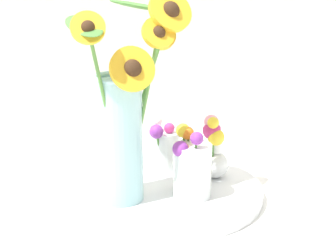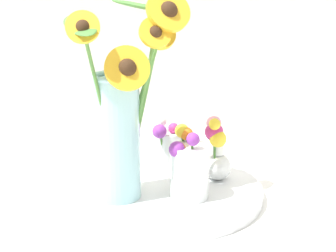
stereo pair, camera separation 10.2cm
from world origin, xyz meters
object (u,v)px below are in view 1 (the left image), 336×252
at_px(vase_small_center, 192,166).
at_px(vase_small_back, 165,147).
at_px(serving_tray, 168,190).
at_px(vase_bulb_right, 214,149).
at_px(mason_jar_sunflowers, 123,117).

relative_size(vase_small_center, vase_small_back, 1.15).
height_order(serving_tray, vase_bulb_right, vase_bulb_right).
distance_m(serving_tray, vase_small_center, 0.11).
bearing_deg(vase_bulb_right, vase_small_center, -138.40).
height_order(serving_tray, vase_small_center, vase_small_center).
bearing_deg(vase_bulb_right, serving_tray, -174.61).
bearing_deg(serving_tray, vase_bulb_right, 5.39).
distance_m(vase_small_center, vase_bulb_right, 0.11).
xyz_separation_m(serving_tray, vase_small_center, (0.03, -0.06, 0.08)).
bearing_deg(vase_small_back, serving_tray, -104.03).
relative_size(serving_tray, vase_bulb_right, 2.78).
distance_m(mason_jar_sunflowers, vase_bulb_right, 0.25).
relative_size(mason_jar_sunflowers, vase_bulb_right, 2.87).
bearing_deg(vase_small_center, serving_tray, 116.59).
xyz_separation_m(mason_jar_sunflowers, vase_small_center, (0.14, -0.03, -0.11)).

